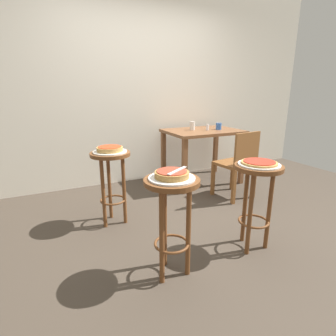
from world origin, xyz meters
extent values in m
plane|color=#42382D|center=(0.00, 0.00, 0.00)|extent=(6.00, 6.00, 0.00)
cube|color=silver|center=(0.00, 1.65, 1.50)|extent=(6.00, 0.10, 3.00)
cylinder|color=brown|center=(-0.58, -0.61, 0.73)|extent=(0.39, 0.39, 0.03)
cylinder|color=brown|center=(-0.58, -0.49, 0.35)|extent=(0.04, 0.04, 0.71)
cylinder|color=brown|center=(-0.69, -0.66, 0.35)|extent=(0.04, 0.04, 0.71)
cylinder|color=brown|center=(-0.48, -0.66, 0.35)|extent=(0.04, 0.04, 0.71)
torus|color=brown|center=(-0.58, -0.61, 0.25)|extent=(0.26, 0.26, 0.02)
cylinder|color=silver|center=(-0.58, -0.61, 0.75)|extent=(0.32, 0.32, 0.01)
cylinder|color=#B78442|center=(-0.58, -0.61, 0.78)|extent=(0.23, 0.23, 0.04)
cylinder|color=#B23823|center=(-0.58, -0.61, 0.80)|extent=(0.21, 0.21, 0.01)
cylinder|color=brown|center=(0.20, -0.59, 0.73)|extent=(0.39, 0.39, 0.03)
cylinder|color=brown|center=(0.20, -0.48, 0.35)|extent=(0.04, 0.04, 0.71)
cylinder|color=brown|center=(0.10, -0.65, 0.35)|extent=(0.04, 0.04, 0.71)
cylinder|color=brown|center=(0.30, -0.65, 0.35)|extent=(0.04, 0.04, 0.71)
torus|color=brown|center=(0.20, -0.59, 0.25)|extent=(0.26, 0.26, 0.02)
cylinder|color=silver|center=(0.20, -0.59, 0.75)|extent=(0.33, 0.33, 0.01)
cylinder|color=tan|center=(0.20, -0.59, 0.76)|extent=(0.28, 0.28, 0.01)
cylinder|color=red|center=(0.20, -0.59, 0.77)|extent=(0.25, 0.25, 0.01)
cylinder|color=brown|center=(-0.76, 0.38, 0.73)|extent=(0.39, 0.39, 0.03)
cylinder|color=brown|center=(-0.76, 0.50, 0.35)|extent=(0.04, 0.04, 0.71)
cylinder|color=brown|center=(-0.87, 0.32, 0.35)|extent=(0.04, 0.04, 0.71)
cylinder|color=brown|center=(-0.66, 0.32, 0.35)|extent=(0.04, 0.04, 0.71)
torus|color=brown|center=(-0.76, 0.38, 0.25)|extent=(0.26, 0.26, 0.02)
cylinder|color=white|center=(-0.76, 0.38, 0.75)|extent=(0.32, 0.32, 0.01)
cylinder|color=tan|center=(-0.76, 0.38, 0.78)|extent=(0.25, 0.25, 0.04)
cylinder|color=red|center=(-0.76, 0.38, 0.80)|extent=(0.22, 0.22, 0.01)
cube|color=brown|center=(0.76, 1.10, 0.75)|extent=(1.05, 0.75, 0.04)
cube|color=brown|center=(0.29, 0.78, 0.37)|extent=(0.06, 0.06, 0.73)
cube|color=brown|center=(1.23, 0.78, 0.37)|extent=(0.06, 0.06, 0.73)
cube|color=brown|center=(0.29, 1.43, 0.37)|extent=(0.06, 0.06, 0.73)
cube|color=brown|center=(1.23, 1.43, 0.37)|extent=(0.06, 0.06, 0.73)
cylinder|color=#3360B2|center=(0.99, 1.04, 0.82)|extent=(0.08, 0.08, 0.09)
cylinder|color=silver|center=(0.62, 1.16, 0.83)|extent=(0.07, 0.07, 0.12)
cylinder|color=white|center=(0.80, 1.05, 0.81)|extent=(0.04, 0.04, 0.08)
cube|color=brown|center=(0.80, 0.43, 0.43)|extent=(0.45, 0.45, 0.04)
cube|color=brown|center=(0.83, 0.25, 0.65)|extent=(0.40, 0.09, 0.40)
cube|color=brown|center=(0.96, 0.63, 0.21)|extent=(0.04, 0.04, 0.42)
cube|color=brown|center=(0.60, 0.58, 0.21)|extent=(0.04, 0.04, 0.42)
cube|color=brown|center=(1.01, 0.27, 0.21)|extent=(0.04, 0.04, 0.42)
cube|color=brown|center=(0.65, 0.22, 0.21)|extent=(0.04, 0.04, 0.42)
cube|color=silver|center=(-0.55, -0.63, 0.80)|extent=(0.20, 0.14, 0.01)
camera|label=1|loc=(-1.35, -2.14, 1.32)|focal=28.68mm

